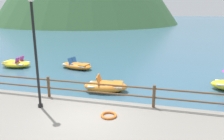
{
  "coord_description": "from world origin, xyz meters",
  "views": [
    {
      "loc": [
        2.82,
        -7.12,
        4.32
      ],
      "look_at": [
        -0.26,
        5.0,
        0.9
      ],
      "focal_mm": 35.93,
      "sensor_mm": 36.0,
      "label": 1
    }
  ],
  "objects_px": {
    "life_ring": "(109,115)",
    "pedal_boat_2": "(106,86)",
    "pedal_boat_3": "(77,65)",
    "lamp_post": "(35,43)",
    "pedal_boat_1": "(16,64)"
  },
  "relations": [
    {
      "from": "lamp_post",
      "to": "pedal_boat_1",
      "type": "relative_size",
      "value": 1.97
    },
    {
      "from": "life_ring",
      "to": "lamp_post",
      "type": "bearing_deg",
      "value": 177.63
    },
    {
      "from": "lamp_post",
      "to": "pedal_boat_1",
      "type": "distance_m",
      "value": 9.69
    },
    {
      "from": "lamp_post",
      "to": "pedal_boat_2",
      "type": "xyz_separation_m",
      "value": [
        1.84,
        3.45,
        -2.76
      ]
    },
    {
      "from": "life_ring",
      "to": "pedal_boat_3",
      "type": "distance_m",
      "value": 8.86
    },
    {
      "from": "lamp_post",
      "to": "life_ring",
      "type": "height_order",
      "value": "lamp_post"
    },
    {
      "from": "lamp_post",
      "to": "life_ring",
      "type": "bearing_deg",
      "value": -2.37
    },
    {
      "from": "pedal_boat_3",
      "to": "lamp_post",
      "type": "bearing_deg",
      "value": -78.09
    },
    {
      "from": "life_ring",
      "to": "pedal_boat_2",
      "type": "bearing_deg",
      "value": 107.45
    },
    {
      "from": "pedal_boat_2",
      "to": "pedal_boat_3",
      "type": "relative_size",
      "value": 0.91
    },
    {
      "from": "pedal_boat_3",
      "to": "pedal_boat_1",
      "type": "bearing_deg",
      "value": -171.94
    },
    {
      "from": "pedal_boat_1",
      "to": "life_ring",
      "type": "bearing_deg",
      "value": -36.88
    },
    {
      "from": "life_ring",
      "to": "pedal_boat_2",
      "type": "relative_size",
      "value": 0.24
    },
    {
      "from": "pedal_boat_1",
      "to": "pedal_boat_2",
      "type": "relative_size",
      "value": 0.9
    },
    {
      "from": "lamp_post",
      "to": "pedal_boat_2",
      "type": "height_order",
      "value": "lamp_post"
    }
  ]
}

